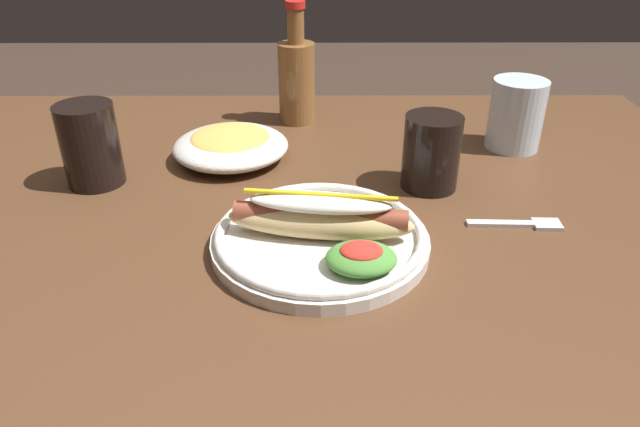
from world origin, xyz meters
name	(u,v)px	position (x,y,z in m)	size (l,w,h in m)	color
dining_table	(289,261)	(0.00, 0.00, 0.65)	(1.34, 0.93, 0.74)	#51331E
hot_dog_plate	(322,234)	(0.05, -0.11, 0.76)	(0.26, 0.26, 0.08)	silver
fork	(522,224)	(0.31, -0.06, 0.74)	(0.12, 0.03, 0.00)	silver
soda_cup	(90,145)	(-0.28, 0.07, 0.80)	(0.08, 0.08, 0.12)	black
water_cup	(516,114)	(0.36, 0.20, 0.80)	(0.09, 0.09, 0.11)	silver
extra_cup	(431,152)	(0.20, 0.06, 0.79)	(0.08, 0.08, 0.11)	black
glass_bottle	(297,78)	(0.01, 0.32, 0.82)	(0.07, 0.07, 0.21)	brown
side_bowl	(231,145)	(-0.09, 0.15, 0.76)	(0.18, 0.18, 0.05)	silver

